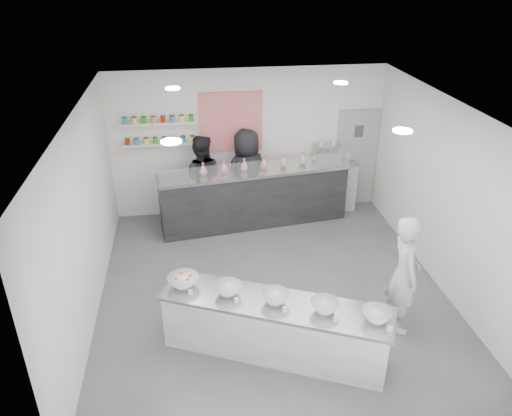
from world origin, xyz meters
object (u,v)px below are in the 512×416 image
(prep_counter, at_px, (275,327))
(espresso_machine, at_px, (327,155))
(staff_right, at_px, (247,175))
(back_bar, at_px, (254,197))
(staff_left, at_px, (201,180))
(woman_prep, at_px, (404,274))
(espresso_ledge, at_px, (322,187))

(prep_counter, height_order, espresso_machine, espresso_machine)
(prep_counter, height_order, staff_right, staff_right)
(back_bar, bearing_deg, staff_right, 105.99)
(prep_counter, xyz_separation_m, staff_right, (0.13, 3.98, 0.54))
(staff_left, bearing_deg, woman_prep, 133.74)
(prep_counter, xyz_separation_m, espresso_machine, (1.81, 4.16, 0.81))
(prep_counter, relative_size, espresso_machine, 5.97)
(prep_counter, distance_m, espresso_machine, 4.61)
(staff_right, bearing_deg, back_bar, 91.12)
(back_bar, relative_size, staff_left, 2.06)
(woman_prep, bearing_deg, staff_left, 40.99)
(woman_prep, height_order, staff_left, staff_left)
(espresso_machine, height_order, staff_right, staff_right)
(back_bar, distance_m, espresso_machine, 1.75)
(espresso_machine, bearing_deg, espresso_ledge, 180.00)
(staff_left, bearing_deg, espresso_machine, -168.33)
(prep_counter, distance_m, staff_right, 4.02)
(prep_counter, relative_size, back_bar, 0.82)
(espresso_ledge, distance_m, espresso_machine, 0.71)
(espresso_machine, relative_size, staff_right, 0.27)
(staff_right, bearing_deg, woman_prep, 93.01)
(prep_counter, bearing_deg, espresso_machine, 90.93)
(espresso_machine, bearing_deg, woman_prep, -88.79)
(staff_left, bearing_deg, espresso_ledge, -168.26)
(staff_left, bearing_deg, prep_counter, 108.92)
(espresso_ledge, bearing_deg, back_bar, -163.84)
(espresso_ledge, distance_m, woman_prep, 3.89)
(espresso_ledge, xyz_separation_m, espresso_machine, (0.05, 0.00, 0.71))
(espresso_machine, xyz_separation_m, staff_right, (-1.68, -0.18, -0.27))
(espresso_machine, bearing_deg, prep_counter, -113.49)
(espresso_ledge, distance_m, staff_left, 2.59)
(staff_left, bearing_deg, staff_right, -172.29)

